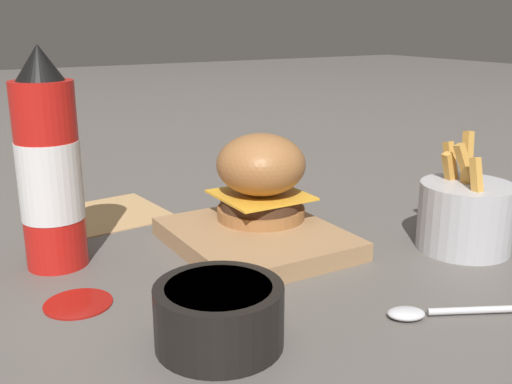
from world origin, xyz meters
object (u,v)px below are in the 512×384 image
Objects in this scene: burger at (259,176)px; fries_basket at (465,215)px; spoon at (439,311)px; serving_board at (256,238)px; side_bowl at (219,314)px; ketchup_bottle at (49,170)px.

burger is 0.79× the size of fries_basket.
fries_basket is 0.20m from spoon.
side_bowl is (-0.19, 0.15, 0.02)m from serving_board.
spoon is (-0.29, -0.03, -0.08)m from burger.
burger is 0.26m from ketchup_bottle.
side_bowl is 0.22m from spoon.
burger is at bearing -37.98° from side_bowl.
serving_board is 1.48× the size of spoon.
serving_board is 0.26m from ketchup_bottle.
fries_basket is 0.38m from side_bowl.
ketchup_bottle is at bearing 65.43° from fries_basket.
side_bowl is 0.76× the size of spoon.
burger reaches higher than side_bowl.
burger is 0.30m from spoon.
ketchup_bottle is (0.03, 0.26, 0.03)m from burger.
serving_board reaches higher than spoon.
serving_board is 0.26m from spoon.
side_bowl is at bearing 141.61° from serving_board.
burger reaches higher than spoon.
fries_basket is at bearing -82.21° from side_bowl.
burger is at bearing -35.90° from serving_board.
fries_basket is 0.98× the size of spoon.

